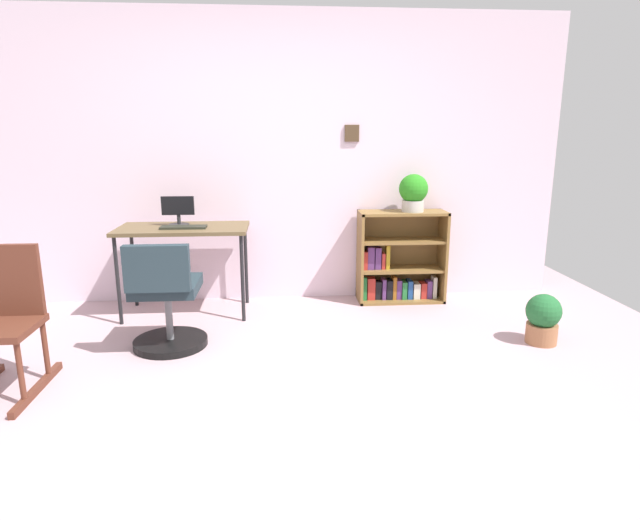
% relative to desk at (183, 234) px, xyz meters
% --- Properties ---
extents(ground_plane, '(6.24, 6.24, 0.00)m').
position_rel_desk_xyz_m(ground_plane, '(0.71, -1.72, -0.68)').
color(ground_plane, '#B5959D').
extents(wall_back, '(5.20, 0.12, 2.51)m').
position_rel_desk_xyz_m(wall_back, '(0.71, 0.43, 0.57)').
color(wall_back, silver).
rests_on(wall_back, ground_plane).
extents(desk, '(1.05, 0.55, 0.74)m').
position_rel_desk_xyz_m(desk, '(0.00, 0.00, 0.00)').
color(desk, brown).
rests_on(desk, ground_plane).
extents(monitor, '(0.26, 0.16, 0.24)m').
position_rel_desk_xyz_m(monitor, '(-0.04, 0.06, 0.18)').
color(monitor, '#262628').
rests_on(monitor, desk).
extents(keyboard, '(0.36, 0.13, 0.02)m').
position_rel_desk_xyz_m(keyboard, '(0.02, -0.07, 0.07)').
color(keyboard, '#26291F').
rests_on(keyboard, desk).
extents(office_chair, '(0.52, 0.55, 0.79)m').
position_rel_desk_xyz_m(office_chair, '(-0.01, -0.77, -0.34)').
color(office_chair, black).
rests_on(office_chair, ground_plane).
extents(rocking_chair, '(0.42, 0.64, 0.85)m').
position_rel_desk_xyz_m(rocking_chair, '(-0.83, -1.28, -0.24)').
color(rocking_chair, '#582B1E').
rests_on(rocking_chair, ground_plane).
extents(bookshelf_low, '(0.77, 0.30, 0.82)m').
position_rel_desk_xyz_m(bookshelf_low, '(1.85, 0.23, -0.32)').
color(bookshelf_low, brown).
rests_on(bookshelf_low, ground_plane).
extents(potted_plant_on_shelf, '(0.25, 0.25, 0.33)m').
position_rel_desk_xyz_m(potted_plant_on_shelf, '(1.95, 0.18, 0.31)').
color(potted_plant_on_shelf, '#B7B2A8').
rests_on(potted_plant_on_shelf, bookshelf_low).
extents(potted_plant_floor, '(0.25, 0.25, 0.37)m').
position_rel_desk_xyz_m(potted_plant_floor, '(2.67, -0.87, -0.49)').
color(potted_plant_floor, '#9E6642').
rests_on(potted_plant_floor, ground_plane).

